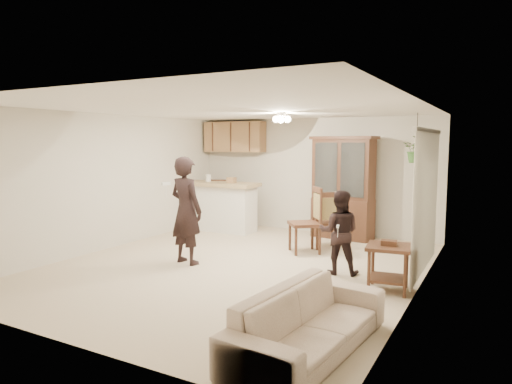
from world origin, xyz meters
The scene contains 23 objects.
floor centered at (0.00, 0.00, 0.00)m, with size 6.50×6.50×0.00m, color beige.
ceiling centered at (0.00, 0.00, 2.50)m, with size 5.50×6.50×0.02m, color white.
wall_back centered at (0.00, 3.25, 1.25)m, with size 5.50×0.02×2.50m, color beige.
wall_front centered at (0.00, -3.25, 1.25)m, with size 5.50×0.02×2.50m, color beige.
wall_left centered at (-2.75, 0.00, 1.25)m, with size 0.02×6.50×2.50m, color beige.
wall_right centered at (2.75, 0.00, 1.25)m, with size 0.02×6.50×2.50m, color beige.
breakfast_bar centered at (-1.85, 2.35, 0.50)m, with size 1.60×0.55×1.00m, color white.
bar_top centered at (-1.85, 2.35, 1.05)m, with size 1.75×0.70×0.08m, color tan.
upper_cabinets centered at (-1.90, 3.07, 2.10)m, with size 1.50×0.34×0.70m, color brown.
vertical_blinds centered at (2.71, 0.90, 1.10)m, with size 0.06×2.30×2.10m, color beige, non-canonical shape.
ceiling_fixture centered at (0.20, 1.20, 2.40)m, with size 0.36×0.36×0.20m, color beige, non-canonical shape.
hanging_plant centered at (2.30, 2.40, 1.85)m, with size 0.43×0.37×0.48m, color #326227.
plant_cord centered at (2.30, 2.40, 2.17)m, with size 0.01×0.01×0.65m, color black.
sofa centered at (2.14, -2.25, 0.37)m, with size 1.87×0.73×0.73m, color #F1E0C7.
adult centered at (-0.82, -0.25, 0.90)m, with size 0.66×0.43×1.80m, color black.
child centered at (1.56, 0.37, 0.68)m, with size 0.66×0.51×1.35m, color black.
china_hutch centered at (0.81, 2.89, 1.04)m, with size 1.38×0.66×2.10m.
side_table centered at (2.40, -0.10, 0.32)m, with size 0.64×0.64×0.69m.
chair_bar centered at (-1.96, 2.44, 0.32)m, with size 0.65×0.65×1.12m.
chair_hutch_left centered at (0.60, 1.35, 0.33)m, with size 0.73×0.73×1.18m.
chair_hutch_right centered at (0.78, 1.90, 0.30)m, with size 0.66×0.66×1.07m.
controller_adult centered at (-0.89, -0.66, 1.34)m, with size 0.05×0.15×0.05m, color white.
controller_child centered at (1.64, 0.08, 0.78)m, with size 0.03×0.11×0.03m, color white.
Camera 1 is at (3.68, -6.15, 1.99)m, focal length 32.00 mm.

